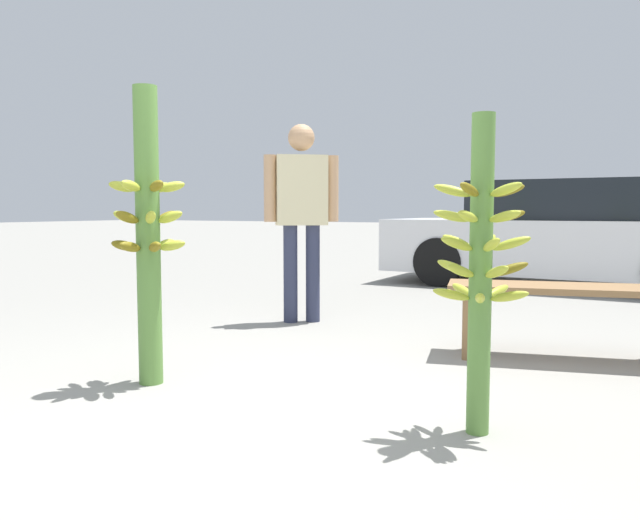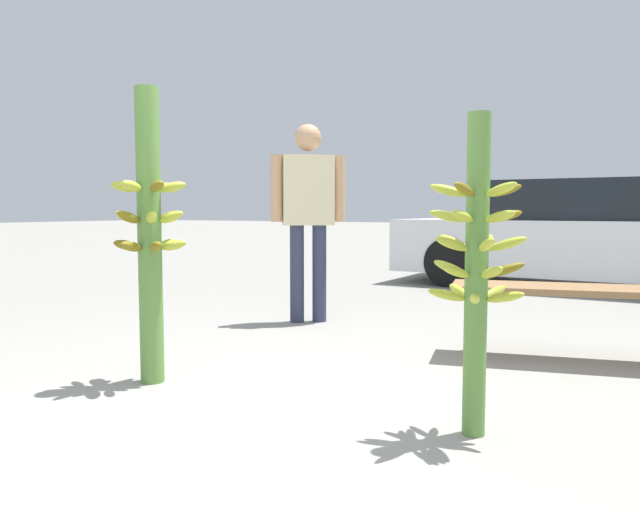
{
  "view_description": "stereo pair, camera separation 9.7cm",
  "coord_description": "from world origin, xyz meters",
  "views": [
    {
      "loc": [
        1.51,
        -2.34,
        0.95
      ],
      "look_at": [
        -0.03,
        0.61,
        0.68
      ],
      "focal_mm": 35.0,
      "sensor_mm": 36.0,
      "label": 1
    },
    {
      "loc": [
        1.59,
        -2.3,
        0.95
      ],
      "look_at": [
        -0.03,
        0.61,
        0.68
      ],
      "focal_mm": 35.0,
      "sensor_mm": 36.0,
      "label": 2
    }
  ],
  "objects": [
    {
      "name": "parked_car",
      "position": [
        0.58,
        5.87,
        0.63
      ],
      "size": [
        4.1,
        1.81,
        1.29
      ],
      "rotation": [
        0.0,
        0.0,
        1.55
      ],
      "color": "silver",
      "rests_on": "ground_plane"
    },
    {
      "name": "ground_plane",
      "position": [
        0.0,
        0.0,
        0.0
      ],
      "size": [
        80.0,
        80.0,
        0.0
      ],
      "primitive_type": "plane",
      "color": "gray"
    },
    {
      "name": "banana_stalk_center",
      "position": [
        0.91,
        0.26,
        0.72
      ],
      "size": [
        0.41,
        0.41,
        1.34
      ],
      "color": "#5B8C3D",
      "rests_on": "ground_plane"
    },
    {
      "name": "vendor_person",
      "position": [
        -1.04,
        2.21,
        0.99
      ],
      "size": [
        0.56,
        0.46,
        1.65
      ],
      "rotation": [
        0.0,
        0.0,
        -2.5
      ],
      "color": "#2D334C",
      "rests_on": "ground_plane"
    },
    {
      "name": "market_bench",
      "position": [
        1.05,
        1.8,
        0.4
      ],
      "size": [
        1.43,
        0.72,
        0.47
      ],
      "rotation": [
        0.0,
        0.0,
        0.23
      ],
      "color": "olive",
      "rests_on": "ground_plane"
    },
    {
      "name": "banana_stalk_left",
      "position": [
        -0.86,
        0.19,
        0.82
      ],
      "size": [
        0.4,
        0.41,
        1.6
      ],
      "color": "#5B8C3D",
      "rests_on": "ground_plane"
    }
  ]
}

